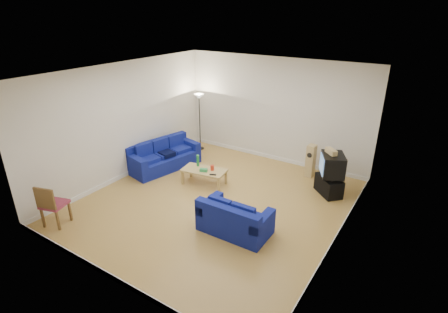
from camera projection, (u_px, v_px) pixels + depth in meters
The scene contains 16 objects.
room at pixel (215, 145), 8.14m from camera, with size 6.01×6.51×3.21m.
sofa_three_seat at pixel (163, 158), 10.54m from camera, with size 1.37×2.28×0.82m.
sofa_loveseat at pixel (234, 221), 7.47m from camera, with size 1.52×0.86×0.76m.
coffee_table at pixel (204, 171), 9.50m from camera, with size 1.27×0.78×0.43m.
bottle at pixel (198, 160), 9.64m from camera, with size 0.08×0.08×0.33m, color #197233.
tissue_box at pixel (204, 170), 9.36m from camera, with size 0.20×0.11×0.08m, color green.
red_canister at pixel (212, 168), 9.42m from camera, with size 0.10×0.10×0.14m, color red.
remote at pixel (213, 175), 9.18m from camera, with size 0.18×0.06×0.02m, color black.
tv_stand at pixel (329, 186), 9.05m from camera, with size 0.77×0.43×0.47m, color black.
av_receiver at pixel (331, 177), 8.90m from camera, with size 0.40×0.33×0.09m, color black.
television at pixel (332, 165), 8.79m from camera, with size 0.78×0.87×0.55m.
centre_speaker at pixel (331, 151), 8.72m from camera, with size 0.36×0.14×0.13m, color tan.
speaker_left at pixel (311, 161), 9.92m from camera, with size 0.22×0.30×0.95m.
speaker_right at pixel (337, 177), 8.89m from camera, with size 0.39×0.38×1.03m.
floor_lamp at pixel (199, 104), 11.43m from camera, with size 0.33×0.33×1.91m.
dining_chair at pixel (51, 204), 7.59m from camera, with size 0.60×0.60×1.01m.
Camera 1 is at (4.29, -6.26, 4.49)m, focal length 28.00 mm.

